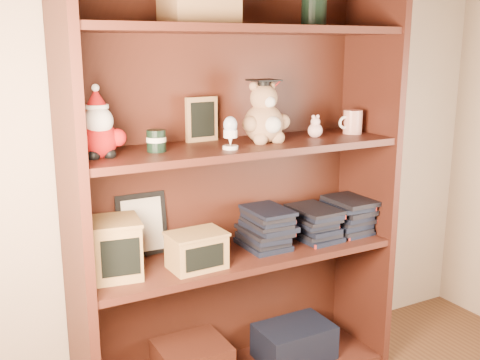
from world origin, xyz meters
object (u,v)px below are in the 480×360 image
Objects in this scene: teacher_mug at (352,122)px; treats_box at (113,248)px; bookcase at (233,188)px; grad_teddy_bear at (265,118)px.

teacher_mug is 1.03m from treats_box.
grad_teddy_bear is at bearing -30.50° from bookcase.
bookcase is 0.55m from teacher_mug.
bookcase is at bearing 149.50° from grad_teddy_bear.
grad_teddy_bear is (0.10, -0.06, 0.26)m from bookcase.
bookcase is 7.02× the size of grad_teddy_bear.
bookcase is 0.49m from treats_box.
treats_box is at bearing -179.95° from teacher_mug.
treats_box is (-0.47, -0.05, -0.13)m from bookcase.
grad_teddy_bear is at bearing -179.02° from teacher_mug.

